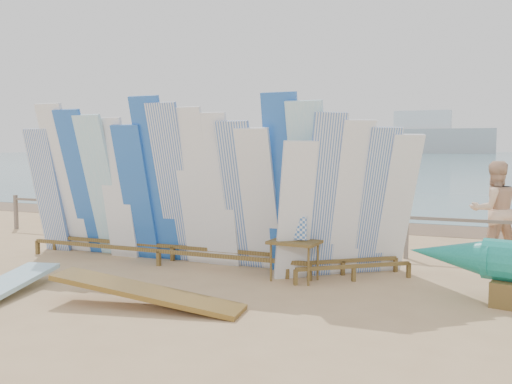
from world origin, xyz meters
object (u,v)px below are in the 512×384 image
at_px(flat_board_c, 147,307).
at_px(beachgoer_7, 314,195).
at_px(beachgoer_0, 59,188).
at_px(beachgoer_8, 494,210).
at_px(main_surfboard_rack, 165,190).
at_px(beachgoer_1, 95,193).
at_px(beach_chair_left, 242,227).
at_px(stroller, 294,222).
at_px(beach_chair_right, 262,230).
at_px(vendor_table, 294,259).
at_px(side_surfboard_rack, 349,205).
at_px(beachgoer_5, 335,196).
at_px(beachgoer_4, 301,202).
at_px(beachgoer_2, 130,193).

xyz_separation_m(flat_board_c, beachgoer_7, (0.21, 7.33, 0.91)).
relative_size(beachgoer_0, beachgoer_8, 0.97).
height_order(main_surfboard_rack, beachgoer_1, main_surfboard_rack).
bearing_deg(beach_chair_left, stroller, 6.20).
xyz_separation_m(beach_chair_right, beachgoer_8, (4.82, -0.04, 0.67)).
xyz_separation_m(vendor_table, beachgoer_7, (-1.18, 5.19, 0.57)).
distance_m(main_surfboard_rack, side_surfboard_rack, 3.40).
xyz_separation_m(flat_board_c, beach_chair_right, (-0.42, 5.27, 0.28)).
bearing_deg(beachgoer_1, main_surfboard_rack, 89.28).
bearing_deg(beachgoer_1, beachgoer_5, 136.45).
bearing_deg(side_surfboard_rack, vendor_table, 175.79).
bearing_deg(side_surfboard_rack, beach_chair_left, 100.34).
distance_m(vendor_table, beachgoer_0, 10.22).
xyz_separation_m(beach_chair_left, beachgoer_5, (1.80, 1.89, 0.64)).
distance_m(side_surfboard_rack, stroller, 3.49).
distance_m(flat_board_c, beach_chair_right, 5.30).
xyz_separation_m(flat_board_c, beachgoer_4, (0.27, 6.08, 0.86)).
relative_size(main_surfboard_rack, stroller, 5.39).
distance_m(beachgoer_4, beachgoer_8, 4.23).
xyz_separation_m(beachgoer_7, beachgoer_2, (-4.69, -1.36, 0.01)).
bearing_deg(beachgoer_8, beach_chair_left, -28.75).
bearing_deg(vendor_table, flat_board_c, -118.31).
height_order(side_surfboard_rack, beachgoer_1, side_surfboard_rack).
relative_size(beach_chair_right, beachgoer_5, 0.53).
bearing_deg(side_surfboard_rack, beach_chair_right, 97.72).
height_order(main_surfboard_rack, beachgoer_0, main_surfboard_rack).
distance_m(beachgoer_0, beachgoer_4, 7.97).
distance_m(beachgoer_5, beachgoer_8, 4.37).
height_order(side_surfboard_rack, vendor_table, side_surfboard_rack).
xyz_separation_m(main_surfboard_rack, beachgoer_2, (-3.25, 3.49, -0.45)).
bearing_deg(beach_chair_right, beachgoer_4, 45.22).
height_order(beach_chair_right, beachgoer_2, beachgoer_2).
xyz_separation_m(beach_chair_left, beachgoer_0, (-6.58, 1.15, 0.67)).
bearing_deg(main_surfboard_rack, beachgoer_7, 73.60).
xyz_separation_m(beach_chair_right, beachgoer_5, (1.13, 2.30, 0.62)).
bearing_deg(beach_chair_right, main_surfboard_rack, -110.67).
relative_size(vendor_table, beachgoer_0, 0.57).
relative_size(flat_board_c, beach_chair_right, 2.84).
relative_size(beachgoer_7, beachgoer_8, 0.96).
relative_size(side_surfboard_rack, beachgoer_7, 1.48).
distance_m(beach_chair_right, beachgoer_0, 7.45).
bearing_deg(beachgoer_7, stroller, -136.63).
bearing_deg(beachgoer_0, beachgoer_8, 160.82).
height_order(stroller, beachgoer_7, beachgoer_7).
bearing_deg(main_surfboard_rack, beachgoer_2, 133.10).
relative_size(main_surfboard_rack, beachgoer_5, 3.43).
height_order(beach_chair_left, beach_chair_right, beach_chair_right).
xyz_separation_m(vendor_table, beachgoer_5, (-0.68, 5.43, 0.55)).
bearing_deg(beachgoer_2, beachgoer_8, -10.75).
height_order(main_surfboard_rack, vendor_table, main_surfboard_rack).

